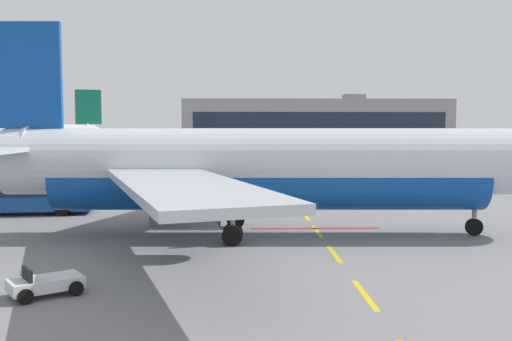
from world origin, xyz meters
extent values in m
cube|color=yellow|center=(18.00, 7.96, 0.00)|extent=(0.24, 4.00, 0.01)
cube|color=yellow|center=(18.00, 14.91, 0.00)|extent=(0.24, 4.00, 0.01)
cube|color=yellow|center=(18.00, 20.96, 0.00)|extent=(0.24, 4.00, 0.01)
cube|color=yellow|center=(18.00, 26.82, 0.00)|extent=(0.24, 4.00, 0.01)
cube|color=yellow|center=(18.00, 33.21, 0.00)|extent=(0.24, 4.00, 0.01)
cube|color=yellow|center=(18.00, 39.47, 0.00)|extent=(0.24, 4.00, 0.01)
cube|color=yellow|center=(18.00, 46.51, 0.00)|extent=(0.24, 4.00, 0.01)
cube|color=yellow|center=(18.00, 52.61, 0.00)|extent=(0.24, 4.00, 0.01)
cube|color=yellow|center=(18.00, 59.92, 0.00)|extent=(0.24, 4.00, 0.01)
cube|color=yellow|center=(18.00, 67.08, 0.00)|extent=(0.24, 4.00, 0.01)
cube|color=yellow|center=(18.00, 74.37, 0.00)|extent=(0.24, 4.00, 0.01)
cube|color=yellow|center=(18.00, 80.68, 0.00)|extent=(0.24, 4.00, 0.01)
cube|color=yellow|center=(18.00, 86.66, 0.00)|extent=(0.24, 4.00, 0.01)
cube|color=#B21414|center=(18.00, 22.00, 0.00)|extent=(8.00, 0.40, 0.01)
cylinder|color=silver|center=(15.02, 19.86, 4.30)|extent=(30.21, 4.79, 3.80)
cylinder|color=#0F479E|center=(15.02, 19.86, 3.26)|extent=(24.60, 4.30, 3.50)
cube|color=#0F479E|center=(1.02, 20.32, 9.20)|extent=(4.41, 0.50, 6.00)
cube|color=silver|center=(0.43, 23.54, 5.06)|extent=(3.41, 6.50, 0.24)
cube|color=#B7BCC6|center=(11.32, 28.49, 3.83)|extent=(10.62, 17.59, 0.36)
cube|color=#B7BCC6|center=(10.76, 11.50, 3.83)|extent=(9.67, 17.66, 0.36)
cylinder|color=#4C4F54|center=(11.08, 25.50, 2.38)|extent=(3.27, 2.20, 2.10)
cylinder|color=black|center=(12.67, 25.44, 2.38)|extent=(0.18, 1.79, 1.79)
cylinder|color=#4C4F54|center=(10.71, 14.50, 2.38)|extent=(3.27, 2.20, 2.10)
cylinder|color=black|center=(12.31, 14.45, 2.38)|extent=(0.18, 1.79, 1.79)
cylinder|color=gray|center=(26.91, 19.47, 1.83)|extent=(0.28, 0.28, 2.67)
cylinder|color=black|center=(26.91, 19.47, 0.50)|extent=(1.00, 0.31, 0.99)
cylinder|color=gray|center=(13.10, 22.53, 1.86)|extent=(0.28, 0.28, 2.61)
cylinder|color=black|center=(13.12, 22.88, 0.55)|extent=(1.11, 0.39, 1.10)
cylinder|color=black|center=(13.09, 22.18, 0.55)|extent=(1.11, 0.39, 1.10)
cylinder|color=gray|center=(12.93, 17.33, 1.86)|extent=(0.28, 0.28, 2.61)
cylinder|color=black|center=(12.94, 17.68, 0.55)|extent=(1.11, 0.39, 1.10)
cylinder|color=black|center=(12.92, 16.98, 0.55)|extent=(1.11, 0.39, 1.10)
cylinder|color=white|center=(-27.72, 89.03, 4.48)|extent=(31.13, 13.11, 3.96)
cylinder|color=#0F604C|center=(-27.72, 89.03, 3.39)|extent=(25.47, 11.07, 3.64)
cone|color=white|center=(-12.05, 93.91, 4.98)|extent=(5.18, 4.52, 3.37)
cube|color=#0F604C|center=(-13.79, 93.37, 9.59)|extent=(4.49, 1.72, 6.25)
cube|color=white|center=(-12.10, 90.40, 5.27)|extent=(5.17, 7.36, 0.25)
cube|color=white|center=(-14.08, 96.77, 5.27)|extent=(5.17, 7.36, 0.25)
cube|color=#B7BCC6|center=(-21.13, 81.80, 3.99)|extent=(5.62, 17.88, 0.38)
cube|color=#B7BCC6|center=(-26.40, 98.72, 3.99)|extent=(14.58, 17.21, 0.38)
cylinder|color=#4C4F54|center=(-21.91, 84.83, 2.48)|extent=(3.84, 3.08, 2.19)
cylinder|color=black|center=(-23.51, 84.34, 2.48)|extent=(0.67, 1.81, 1.86)
cylinder|color=#4C4F54|center=(-25.32, 95.78, 2.48)|extent=(3.84, 3.08, 2.19)
cylinder|color=black|center=(-26.91, 95.28, 2.48)|extent=(0.67, 1.81, 1.86)
cylinder|color=gray|center=(-24.93, 87.06, 1.93)|extent=(0.29, 0.29, 2.72)
cylinder|color=black|center=(-24.82, 86.71, 0.57)|extent=(1.20, 0.69, 1.15)
cylinder|color=black|center=(-25.03, 87.41, 0.57)|extent=(1.20, 0.69, 1.15)
cylinder|color=gray|center=(-26.54, 92.24, 1.93)|extent=(0.29, 0.29, 2.72)
cylinder|color=black|center=(-26.43, 91.89, 0.57)|extent=(1.20, 0.69, 1.15)
cylinder|color=black|center=(-26.65, 92.58, 0.57)|extent=(1.20, 0.69, 1.15)
cube|color=#194C99|center=(-3.29, 28.41, 1.65)|extent=(12.19, 3.73, 2.70)
cube|color=#192333|center=(-3.29, 28.41, 1.85)|extent=(11.24, 3.69, 1.00)
cube|color=black|center=(-3.29, 28.41, 2.88)|extent=(12.21, 3.76, 0.20)
cylinder|color=black|center=(0.66, 30.11, 0.50)|extent=(1.02, 0.41, 1.00)
cylinder|color=black|center=(0.89, 27.42, 0.50)|extent=(1.02, 0.41, 1.00)
cube|color=silver|center=(5.99, 8.27, 0.46)|extent=(2.94, 2.60, 0.44)
cube|color=black|center=(5.45, 7.91, 0.86)|extent=(0.72, 1.00, 0.56)
cylinder|color=black|center=(6.36, 9.36, 0.28)|extent=(0.57, 0.46, 0.56)
cylinder|color=black|center=(7.13, 8.19, 0.28)|extent=(0.57, 0.46, 0.56)
cylinder|color=black|center=(4.84, 8.35, 0.28)|extent=(0.57, 0.46, 0.56)
cylinder|color=black|center=(5.62, 7.19, 0.28)|extent=(0.57, 0.46, 0.56)
cube|color=gray|center=(35.52, 153.23, 6.71)|extent=(74.35, 20.42, 13.41)
cube|color=#192333|center=(35.52, 142.96, 7.38)|extent=(68.40, 0.12, 4.83)
cube|color=gray|center=(46.68, 153.23, 14.21)|extent=(6.00, 5.00, 1.60)
camera|label=1|loc=(13.20, -13.36, 6.41)|focal=40.77mm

